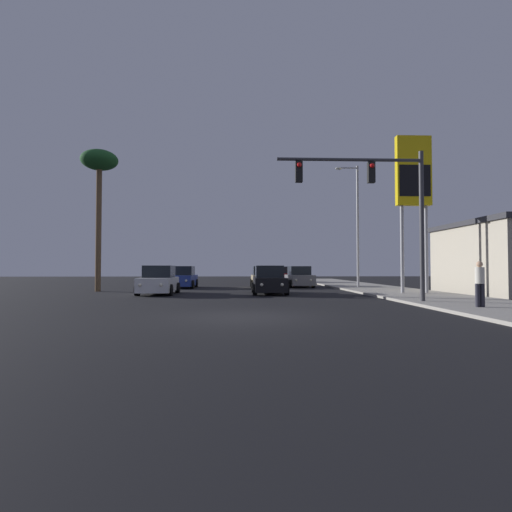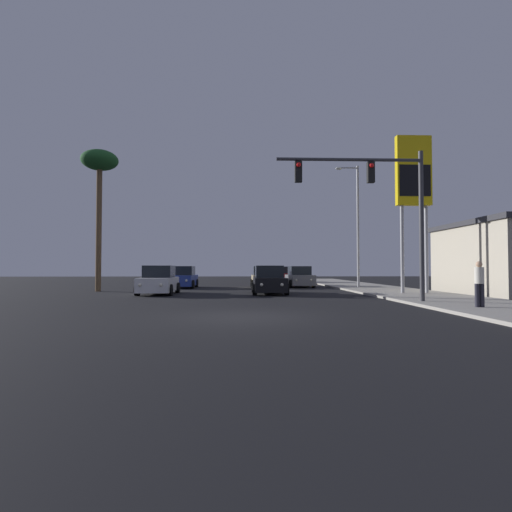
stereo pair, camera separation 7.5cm
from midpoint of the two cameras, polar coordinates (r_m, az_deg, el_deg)
The scene contains 13 objects.
ground_plane at distance 12.67m, azimuth -1.78°, elevation -8.71°, with size 120.00×120.00×0.00m, color black.
sidewalk_right at distance 24.56m, azimuth 20.98°, elevation -5.06°, with size 5.00×60.00×0.12m.
car_red at distance 40.77m, azimuth 4.99°, elevation -2.81°, with size 2.04×4.32×1.68m.
car_blue at distance 31.43m, azimuth -10.32°, elevation -3.11°, with size 2.04×4.32×1.68m.
car_tan at distance 31.72m, azimuth 1.16°, elevation -3.13°, with size 2.04×4.32×1.68m.
car_grey at distance 32.50m, azimuth 6.31°, elevation -3.08°, with size 2.04×4.34×1.68m.
car_white at distance 24.14m, azimuth -13.63°, elevation -3.52°, with size 2.04×4.33×1.68m.
car_black at distance 23.87m, azimuth 1.97°, elevation -3.59°, with size 2.04×4.31×1.68m.
traffic_light_mast at distance 18.23m, azimuth 17.51°, elevation 8.26°, with size 6.39×0.36×6.50m.
street_lamp at distance 30.52m, azimuth 14.19°, elevation 5.07°, with size 1.74×0.24×9.00m.
gas_station_sign at distance 24.97m, azimuth 21.67°, elevation 10.13°, with size 2.00×0.42×9.00m.
pedestrian_on_sidewalk at distance 16.70m, azimuth 29.40°, elevation -3.24°, with size 0.34×0.32×1.67m.
palm_tree_near at distance 28.96m, azimuth -21.38°, elevation 11.56°, with size 2.40×2.40×9.36m.
Camera 2 is at (-0.01, -12.58, 1.54)m, focal length 28.00 mm.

